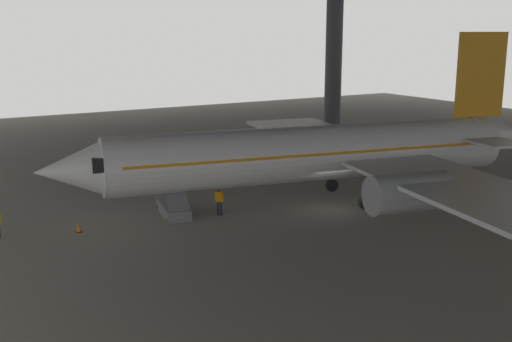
{
  "coord_description": "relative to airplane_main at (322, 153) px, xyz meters",
  "views": [
    {
      "loc": [
        31.39,
        -23.94,
        11.33
      ],
      "look_at": [
        -1.69,
        -4.32,
        2.53
      ],
      "focal_mm": 43.24,
      "sensor_mm": 36.0,
      "label": 1
    }
  ],
  "objects": [
    {
      "name": "airplane_main",
      "position": [
        0.0,
        0.0,
        0.0
      ],
      "size": [
        34.82,
        35.58,
        11.22
      ],
      "color": "white",
      "rests_on": "ground_plane"
    },
    {
      "name": "boarding_stairs",
      "position": [
        -2.5,
        -9.61,
        -2.68
      ],
      "size": [
        4.34,
        2.21,
        4.61
      ],
      "color": "slate",
      "rests_on": "ground_plane"
    },
    {
      "name": "traffic_cone_orange",
      "position": [
        -2.05,
        -15.7,
        -3.11
      ],
      "size": [
        0.36,
        0.36,
        0.6
      ],
      "color": "black",
      "rests_on": "ground_plane"
    },
    {
      "name": "crew_worker_by_stairs",
      "position": [
        -0.85,
        -7.22,
        -2.39
      ],
      "size": [
        0.4,
        0.45,
        1.76
      ],
      "color": "#232838",
      "rests_on": "ground_plane"
    },
    {
      "name": "ground_plane",
      "position": [
        0.79,
        -0.2,
        -3.41
      ],
      "size": [
        110.0,
        110.0,
        0.0
      ],
      "primitive_type": "plane",
      "color": "gray"
    }
  ]
}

